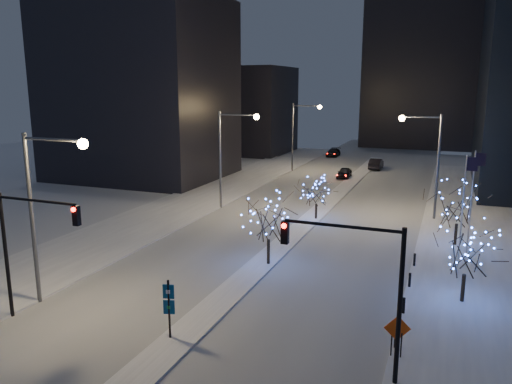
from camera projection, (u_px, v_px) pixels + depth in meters
The scene contains 25 objects.
ground at pixel (169, 350), 24.11m from camera, with size 160.00×160.00×0.00m, color silver.
road at pixel (332, 200), 55.98m from camera, with size 20.00×130.00×0.02m, color silver.
median at pixel (321, 209), 51.42m from camera, with size 2.00×80.00×0.15m, color white.
east_sidewalk at pixel (486, 257), 36.96m from camera, with size 10.00×90.00×0.15m, color white.
west_sidewalk at pixel (151, 220), 47.31m from camera, with size 8.00×90.00×0.15m, color white.
filler_west_near at pixel (141, 90), 68.03m from camera, with size 22.00×18.00×24.00m, color black.
filler_west_far at pixel (241, 110), 95.47m from camera, with size 18.00×16.00×16.00m, color black.
horizon_block at pixel (427, 43), 101.38m from camera, with size 24.00×14.00×42.00m, color black.
street_lamp_w_near at pixel (44, 196), 27.77m from camera, with size 4.40×0.56×10.00m.
street_lamp_w_mid at pixel (229, 147), 50.54m from camera, with size 4.40×0.56×10.00m.
street_lamp_w_far at pixel (300, 128), 73.30m from camera, with size 4.40×0.56×10.00m.
street_lamp_east at pixel (429, 152), 46.49m from camera, with size 3.90×0.56×10.00m.
traffic_signal_west at pixel (26, 237), 26.13m from camera, with size 5.26×0.43×7.00m.
traffic_signal_east at pixel (363, 275), 20.84m from camera, with size 5.26×0.43×7.00m.
flagpoles at pixel (468, 201), 34.05m from camera, with size 1.35×2.60×8.00m.
bollards at pixel (407, 292), 29.46m from camera, with size 0.16×12.16×0.90m.
car_near at pixel (344, 173), 69.13m from camera, with size 1.68×4.17×1.42m, color black.
car_mid at pixel (376, 164), 76.57m from camera, with size 1.72×4.92×1.62m, color black.
car_far at pixel (333, 153), 90.26m from camera, with size 1.97×4.86×1.41m, color black.
holiday_tree_median_near at pixel (269, 220), 34.80m from camera, with size 4.55×4.55×4.99m.
holiday_tree_median_far at pixel (317, 191), 47.02m from camera, with size 3.27×3.27×4.09m.
holiday_tree_plaza_near at pixel (466, 252), 28.64m from camera, with size 4.80×4.80×4.66m.
holiday_tree_plaza_far at pixel (458, 204), 39.05m from camera, with size 5.63×5.63×5.20m.
wayfinding_sign at pixel (169, 304), 24.67m from camera, with size 0.57×0.21×3.20m.
construction_sign at pixel (397, 332), 23.03m from camera, with size 1.21×0.34×2.04m.
Camera 1 is at (11.95, -18.93, 12.52)m, focal length 35.00 mm.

